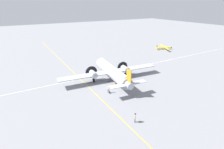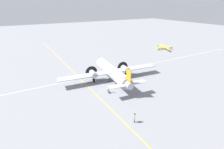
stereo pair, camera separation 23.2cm
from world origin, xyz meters
TOP-DOWN VIEW (x-y plane):
  - ground_plane at (0.00, 0.00)m, footprint 300.00×300.00m
  - apron_line_eastwest at (0.00, 6.81)m, footprint 120.00×0.16m
  - apron_line_northsouth at (5.43, 0.00)m, footprint 0.16×120.00m
  - airliner_main at (0.45, -0.05)m, footprint 19.08×27.19m
  - crew_foreground at (-16.81, 5.26)m, footprint 0.46×0.41m
  - passenger_boarding at (-5.21, 3.96)m, footprint 0.48×0.46m
  - suitcase_near_door at (-5.65, 3.97)m, footprint 0.41×0.13m
  - light_aircraft_distant at (17.53, -36.83)m, footprint 9.12×7.10m
  - traffic_cone at (-2.10, 0.32)m, footprint 0.38×0.38m

SIDE VIEW (x-z plane):
  - ground_plane at x=0.00m, z-range 0.00..0.00m
  - apron_line_eastwest at x=0.00m, z-range 0.00..0.01m
  - apron_line_northsouth at x=5.43m, z-range 0.00..0.01m
  - traffic_cone at x=-2.10m, z-range -0.02..0.48m
  - suitcase_near_door at x=-5.65m, z-range -0.02..0.51m
  - light_aircraft_distant at x=17.53m, z-range -0.14..1.73m
  - crew_foreground at x=-16.81m, z-range 0.22..1.92m
  - passenger_boarding at x=-5.21m, z-range 0.20..2.02m
  - airliner_main at x=0.45m, z-range -0.43..5.68m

